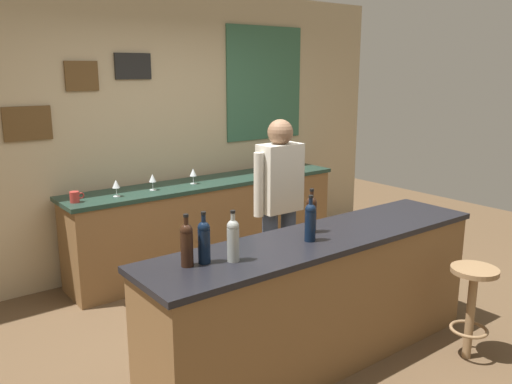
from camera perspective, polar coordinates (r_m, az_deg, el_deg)
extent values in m
plane|color=brown|center=(4.20, 2.74, -15.45)|extent=(10.00, 10.00, 0.00)
cube|color=tan|center=(5.43, -11.12, 6.49)|extent=(6.00, 0.06, 2.80)
cube|color=brown|center=(4.95, -23.55, 6.83)|extent=(0.40, 0.02, 0.29)
cube|color=brown|center=(5.08, -18.40, 11.86)|extent=(0.30, 0.02, 0.26)
cube|color=black|center=(5.26, -13.21, 13.16)|extent=(0.36, 0.02, 0.24)
cube|color=#38664C|center=(6.11, 0.96, 11.69)|extent=(1.05, 0.02, 1.26)
cube|color=brown|center=(3.73, 6.86, -11.77)|extent=(2.57, 0.57, 0.88)
cube|color=black|center=(3.57, 7.06, -5.05)|extent=(2.62, 0.60, 0.04)
cube|color=brown|center=(5.49, -5.15, -3.60)|extent=(2.91, 0.53, 0.86)
cube|color=#1E382D|center=(5.37, -5.24, 1.00)|extent=(2.97, 0.56, 0.04)
cylinder|color=#384766|center=(4.58, 3.48, -7.03)|extent=(0.13, 0.13, 0.86)
cylinder|color=#384766|center=(4.46, 1.51, -7.58)|extent=(0.13, 0.13, 0.86)
cube|color=beige|center=(4.32, 2.60, 1.56)|extent=(0.36, 0.20, 0.56)
sphere|color=brown|center=(4.26, 2.65, 6.50)|extent=(0.21, 0.21, 0.21)
cylinder|color=beige|center=(4.47, 4.76, 1.52)|extent=(0.08, 0.08, 0.52)
cylinder|color=beige|center=(4.19, 0.29, 0.79)|extent=(0.08, 0.08, 0.52)
cylinder|color=olive|center=(4.07, 22.23, -12.34)|extent=(0.06, 0.06, 0.65)
torus|color=olive|center=(4.12, 22.10, -13.63)|extent=(0.26, 0.26, 0.02)
cylinder|color=olive|center=(3.94, 22.66, -7.86)|extent=(0.32, 0.32, 0.03)
cylinder|color=black|center=(3.00, -7.51, -6.19)|extent=(0.07, 0.07, 0.20)
sphere|color=black|center=(2.97, -7.57, -4.13)|extent=(0.07, 0.07, 0.07)
cylinder|color=black|center=(2.96, -7.59, -3.54)|extent=(0.03, 0.03, 0.09)
cylinder|color=black|center=(2.94, -7.62, -2.55)|extent=(0.03, 0.03, 0.02)
cylinder|color=black|center=(3.04, -5.65, -5.90)|extent=(0.07, 0.07, 0.20)
sphere|color=black|center=(3.00, -5.70, -3.87)|extent=(0.07, 0.07, 0.07)
cylinder|color=black|center=(2.99, -5.71, -3.27)|extent=(0.03, 0.03, 0.09)
cylinder|color=black|center=(2.98, -5.74, -2.30)|extent=(0.03, 0.03, 0.02)
cylinder|color=#999E99|center=(3.05, -2.50, -5.74)|extent=(0.07, 0.07, 0.20)
sphere|color=#999E99|center=(3.02, -2.52, -3.72)|extent=(0.07, 0.07, 0.07)
cylinder|color=#999E99|center=(3.01, -2.53, -3.13)|extent=(0.03, 0.03, 0.09)
cylinder|color=black|center=(3.00, -2.54, -2.15)|extent=(0.03, 0.03, 0.02)
cylinder|color=black|center=(3.42, 5.90, -3.71)|extent=(0.07, 0.07, 0.20)
sphere|color=black|center=(3.39, 5.94, -1.89)|extent=(0.07, 0.07, 0.07)
cylinder|color=black|center=(3.38, 5.96, -1.36)|extent=(0.03, 0.03, 0.09)
cylinder|color=black|center=(3.37, 5.98, -0.48)|extent=(0.03, 0.03, 0.02)
cylinder|color=black|center=(3.60, 6.00, -2.85)|extent=(0.07, 0.07, 0.20)
sphere|color=black|center=(3.57, 6.05, -1.12)|extent=(0.07, 0.07, 0.07)
cylinder|color=black|center=(3.56, 6.06, -0.61)|extent=(0.03, 0.03, 0.09)
cylinder|color=black|center=(3.55, 6.08, 0.22)|extent=(0.03, 0.03, 0.02)
cylinder|color=silver|center=(4.85, -14.88, -0.45)|extent=(0.06, 0.06, 0.00)
cylinder|color=silver|center=(4.84, -14.91, 0.01)|extent=(0.01, 0.01, 0.07)
cone|color=silver|center=(4.83, -14.96, 0.87)|extent=(0.07, 0.07, 0.08)
cylinder|color=silver|center=(5.03, -11.12, 0.23)|extent=(0.06, 0.06, 0.00)
cylinder|color=silver|center=(5.03, -11.14, 0.67)|extent=(0.01, 0.01, 0.07)
cone|color=silver|center=(5.01, -11.17, 1.51)|extent=(0.07, 0.07, 0.08)
cylinder|color=silver|center=(5.25, -6.81, 0.92)|extent=(0.06, 0.06, 0.00)
cylinder|color=silver|center=(5.24, -6.82, 1.34)|extent=(0.01, 0.01, 0.07)
cone|color=silver|center=(5.23, -6.84, 2.15)|extent=(0.07, 0.07, 0.08)
cylinder|color=silver|center=(5.97, 2.82, 2.48)|extent=(0.06, 0.06, 0.00)
cylinder|color=silver|center=(5.96, 2.83, 2.86)|extent=(0.01, 0.01, 0.07)
cone|color=silver|center=(5.95, 2.84, 3.57)|extent=(0.07, 0.07, 0.08)
cylinder|color=silver|center=(6.09, 3.86, 2.69)|extent=(0.06, 0.06, 0.00)
cylinder|color=silver|center=(6.09, 3.86, 3.06)|extent=(0.01, 0.01, 0.07)
cone|color=silver|center=(6.07, 3.87, 3.76)|extent=(0.07, 0.07, 0.08)
cylinder|color=#B2332D|center=(4.73, -19.10, -0.52)|extent=(0.08, 0.08, 0.09)
torus|color=#B2332D|center=(4.75, -18.46, -0.37)|extent=(0.06, 0.01, 0.06)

